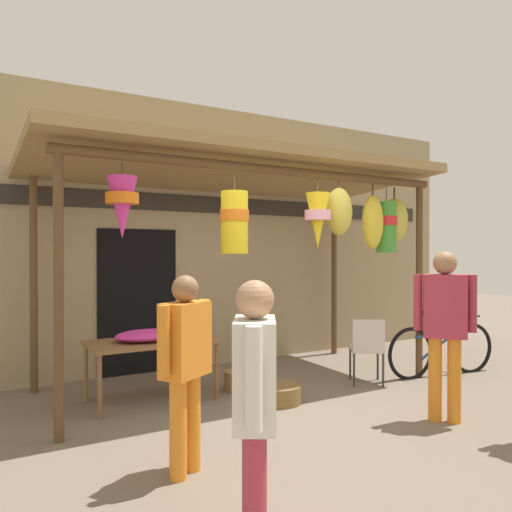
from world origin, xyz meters
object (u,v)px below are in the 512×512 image
Objects in this scene: folding_chair at (367,345)px; flower_heap_on_table at (148,335)px; display_table at (152,346)px; wicker_basket_spare at (241,381)px; shopper_by_bananas at (255,399)px; wicker_basket_by_table at (278,394)px; parked_bicycle at (442,350)px; vendor_in_orange at (445,321)px; customer_foreground at (185,358)px.

flower_heap_on_table is at bearing 165.10° from folding_chair.
display_table is at bearing 164.31° from folding_chair.
flower_heap_on_table is at bearing 173.29° from wicker_basket_spare.
wicker_basket_by_table is at bearing 54.64° from shopper_by_bananas.
parked_bicycle is at bearing -1.92° from wicker_basket_by_table.
display_table is 3.16m from vendor_in_orange.
display_table is 2.71× the size of wicker_basket_by_table.
wicker_basket_by_table is 3.04m from shopper_by_bananas.
display_table is 3.22m from shopper_by_bananas.
wicker_basket_spare is at bearing 159.40° from folding_chair.
vendor_in_orange is (1.09, -1.36, 0.90)m from wicker_basket_by_table.
vendor_in_orange reaches higher than customer_foreground.
shopper_by_bananas reaches higher than folding_chair.
parked_bicycle is at bearing -6.83° from folding_chair.
flower_heap_on_table is 1.29m from wicker_basket_spare.
wicker_basket_spare is 2.49m from vendor_in_orange.
shopper_by_bananas is at bearing -125.36° from wicker_basket_by_table.
folding_chair is at bearing 22.30° from customer_foreground.
wicker_basket_spare is at bearing 101.36° from wicker_basket_by_table.
vendor_in_orange is at bearing -42.23° from flower_heap_on_table.
display_table is 1.69× the size of folding_chair.
shopper_by_bananas reaches higher than wicker_basket_by_table.
parked_bicycle is at bearing 40.02° from vendor_in_orange.
vendor_in_orange is at bearing -58.55° from wicker_basket_spare.
flower_heap_on_table is 1.34× the size of wicker_basket_by_table.
vendor_in_orange is 2.69m from customer_foreground.
wicker_basket_by_table is (1.19, -0.78, -0.52)m from display_table.
customer_foreground reaches higher than parked_bicycle.
display_table reaches higher than wicker_basket_by_table.
display_table is 0.92× the size of shopper_by_bananas.
customer_foreground is at bearing 175.72° from vendor_in_orange.
flower_heap_on_table is 0.46× the size of shopper_by_bananas.
customer_foreground reaches higher than wicker_basket_spare.
flower_heap_on_table is 2.74m from folding_chair.
wicker_basket_by_table is at bearing -33.36° from display_table.
shopper_by_bananas reaches higher than flower_heap_on_table.
display_table is 3.91m from parked_bicycle.
flower_heap_on_table is at bearing 148.64° from wicker_basket_by_table.
shopper_by_bananas is (-1.57, -3.02, 0.78)m from wicker_basket_spare.
vendor_in_orange is at bearing 20.21° from shopper_by_bananas.
vendor_in_orange is 1.10× the size of shopper_by_bananas.
customer_foreground reaches higher than wicker_basket_by_table.
flower_heap_on_table is 1.96m from customer_foreground.
flower_heap_on_table is 0.83× the size of folding_chair.
vendor_in_orange reaches higher than wicker_basket_by_table.
wicker_basket_by_table is at bearing 36.21° from customer_foreground.
customer_foreground reaches higher than display_table.
parked_bicycle is 4.91m from shopper_by_bananas.
wicker_basket_by_table is (-1.39, -0.06, -0.40)m from folding_chair.
vendor_in_orange is 2.97m from shopper_by_bananas.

